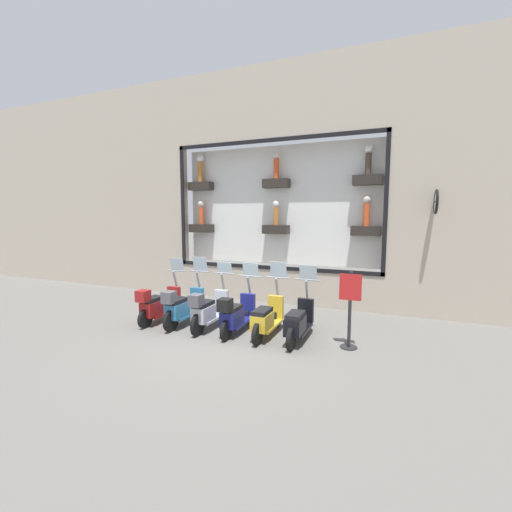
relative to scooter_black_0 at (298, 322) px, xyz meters
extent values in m
plane|color=#66635E|center=(-0.44, 1.68, -0.43)|extent=(120.00, 120.00, 0.00)
cube|color=#ADA08E|center=(3.16, 12.35, 3.25)|extent=(0.40, 14.64, 7.35)
cube|color=#ADA08E|center=(3.16, 1.68, 0.11)|extent=(0.40, 6.72, 1.08)
cube|color=#ADA08E|center=(3.16, 1.68, 5.81)|extent=(0.40, 6.72, 2.23)
cube|color=black|center=(2.95, 1.68, 4.64)|extent=(0.04, 6.72, 0.12)
cube|color=black|center=(2.95, 1.68, 0.71)|extent=(0.04, 6.72, 0.12)
cube|color=black|center=(2.95, -1.62, 2.67)|extent=(0.04, 0.12, 4.04)
cube|color=black|center=(2.95, 4.97, 2.67)|extent=(0.04, 0.12, 4.04)
cube|color=silver|center=(3.51, 1.68, 2.67)|extent=(0.04, 6.48, 3.80)
cube|color=#28231E|center=(3.29, -1.09, 3.37)|extent=(0.36, 0.84, 0.28)
cylinder|color=#47382D|center=(3.29, -1.09, 3.82)|extent=(0.17, 0.17, 0.62)
sphere|color=white|center=(3.29, -1.09, 4.23)|extent=(0.22, 0.22, 0.22)
cube|color=#28231E|center=(3.29, 1.68, 3.37)|extent=(0.36, 0.84, 0.28)
cylinder|color=#CC4C23|center=(3.29, 1.68, 3.82)|extent=(0.17, 0.17, 0.62)
sphere|color=beige|center=(3.29, 1.68, 4.24)|extent=(0.22, 0.22, 0.22)
cube|color=#28231E|center=(3.29, 4.45, 3.37)|extent=(0.36, 0.84, 0.28)
cylinder|color=#B26B2D|center=(3.29, 4.45, 3.85)|extent=(0.19, 0.19, 0.68)
sphere|color=white|center=(3.29, 4.45, 4.31)|extent=(0.24, 0.24, 0.24)
cube|color=#28231E|center=(3.29, -1.09, 1.91)|extent=(0.36, 0.84, 0.28)
cylinder|color=#CC4C23|center=(3.29, -1.09, 2.38)|extent=(0.18, 0.18, 0.65)
sphere|color=beige|center=(3.29, -1.09, 2.82)|extent=(0.23, 0.23, 0.23)
cube|color=#28231E|center=(3.29, 1.68, 1.91)|extent=(0.36, 0.84, 0.28)
cylinder|color=#B26B2D|center=(3.29, 1.68, 2.34)|extent=(0.16, 0.16, 0.57)
sphere|color=white|center=(3.29, 1.68, 2.73)|extent=(0.21, 0.21, 0.21)
cube|color=#28231E|center=(3.29, 4.45, 1.91)|extent=(0.36, 0.84, 0.28)
cylinder|color=#CC4C23|center=(3.29, 4.45, 2.35)|extent=(0.17, 0.17, 0.60)
sphere|color=beige|center=(3.29, 4.45, 2.76)|extent=(0.22, 0.22, 0.22)
cylinder|color=black|center=(2.79, -2.81, 2.70)|extent=(0.35, 0.05, 0.05)
torus|color=black|center=(2.61, -2.81, 2.70)|extent=(0.63, 0.07, 0.63)
cylinder|color=white|center=(2.61, -2.81, 2.70)|extent=(0.52, 0.03, 0.52)
cylinder|color=black|center=(0.75, 0.00, -0.18)|extent=(0.49, 0.09, 0.49)
cylinder|color=black|center=(-0.56, 0.00, -0.18)|extent=(0.49, 0.09, 0.49)
cube|color=black|center=(0.10, 0.00, -0.19)|extent=(1.02, 0.38, 0.06)
cube|color=black|center=(-0.28, 0.00, 0.02)|extent=(0.61, 0.35, 0.36)
cube|color=black|center=(-0.28, 0.00, 0.25)|extent=(0.58, 0.31, 0.10)
cube|color=black|center=(0.64, 0.00, 0.12)|extent=(0.12, 0.37, 0.56)
cylinder|color=gray|center=(0.71, 0.00, 0.61)|extent=(0.20, 0.06, 0.45)
cylinder|color=gray|center=(0.78, 0.00, 0.82)|extent=(0.04, 0.60, 0.04)
cube|color=silver|center=(0.82, 0.00, 1.00)|extent=(0.09, 0.42, 0.35)
cylinder|color=black|center=(0.75, 0.75, -0.18)|extent=(0.49, 0.09, 0.49)
cylinder|color=black|center=(-0.56, 0.75, -0.18)|extent=(0.49, 0.09, 0.49)
cube|color=gold|center=(0.10, 0.75, -0.19)|extent=(1.02, 0.39, 0.06)
cube|color=gold|center=(-0.28, 0.75, 0.02)|extent=(0.61, 0.35, 0.36)
cube|color=black|center=(-0.28, 0.75, 0.25)|extent=(0.58, 0.31, 0.10)
cube|color=gold|center=(0.64, 0.75, 0.12)|extent=(0.12, 0.37, 0.56)
cylinder|color=gray|center=(0.71, 0.75, 0.61)|extent=(0.20, 0.06, 0.45)
cylinder|color=gray|center=(0.78, 0.75, 0.82)|extent=(0.04, 0.60, 0.04)
cube|color=silver|center=(0.82, 0.75, 1.02)|extent=(0.10, 0.42, 0.40)
cylinder|color=black|center=(0.76, 1.51, -0.19)|extent=(0.47, 0.09, 0.47)
cylinder|color=black|center=(-0.56, 1.51, -0.19)|extent=(0.47, 0.09, 0.47)
cube|color=navy|center=(0.10, 1.51, -0.21)|extent=(1.02, 0.39, 0.06)
cube|color=navy|center=(-0.28, 1.51, 0.00)|extent=(0.61, 0.35, 0.36)
cube|color=black|center=(-0.28, 1.51, 0.23)|extent=(0.58, 0.31, 0.10)
cube|color=navy|center=(0.64, 1.51, 0.10)|extent=(0.12, 0.37, 0.56)
cylinder|color=gray|center=(0.71, 1.51, 0.60)|extent=(0.20, 0.06, 0.45)
cylinder|color=gray|center=(0.78, 1.51, 0.81)|extent=(0.04, 0.61, 0.04)
cube|color=silver|center=(0.82, 1.51, 0.98)|extent=(0.09, 0.42, 0.34)
cube|color=black|center=(-0.61, 1.51, 0.39)|extent=(0.28, 0.28, 0.28)
cylinder|color=black|center=(0.74, 2.26, -0.16)|extent=(0.53, 0.09, 0.53)
cylinder|color=black|center=(-0.54, 2.26, -0.16)|extent=(0.53, 0.09, 0.53)
cube|color=#B7BCC6|center=(0.10, 2.26, -0.18)|extent=(1.02, 0.39, 0.06)
cube|color=#B7BCC6|center=(-0.28, 2.26, 0.03)|extent=(0.61, 0.35, 0.36)
cube|color=black|center=(-0.28, 2.26, 0.26)|extent=(0.58, 0.31, 0.10)
cube|color=#B7BCC6|center=(0.64, 2.26, 0.13)|extent=(0.12, 0.37, 0.56)
cylinder|color=gray|center=(0.71, 2.26, 0.63)|extent=(0.20, 0.06, 0.45)
cylinder|color=gray|center=(0.78, 2.26, 0.84)|extent=(0.04, 0.60, 0.04)
cube|color=silver|center=(0.82, 2.26, 0.99)|extent=(0.08, 0.42, 0.29)
cube|color=#4C4C51|center=(-0.59, 2.26, 0.42)|extent=(0.28, 0.28, 0.28)
cylinder|color=black|center=(0.73, 3.01, -0.16)|extent=(0.54, 0.09, 0.54)
cylinder|color=black|center=(-0.54, 3.01, -0.16)|extent=(0.54, 0.09, 0.54)
cube|color=teal|center=(0.10, 3.01, -0.17)|extent=(1.02, 0.38, 0.06)
cube|color=teal|center=(-0.28, 3.01, 0.04)|extent=(0.61, 0.35, 0.36)
cube|color=black|center=(-0.28, 3.01, 0.27)|extent=(0.58, 0.31, 0.10)
cube|color=teal|center=(0.64, 3.01, 0.14)|extent=(0.12, 0.37, 0.56)
cylinder|color=gray|center=(0.71, 3.01, 0.63)|extent=(0.20, 0.06, 0.45)
cylinder|color=gray|center=(0.78, 3.01, 0.84)|extent=(0.04, 0.60, 0.04)
cube|color=silver|center=(0.82, 3.01, 1.04)|extent=(0.10, 0.42, 0.39)
cube|color=#4C4C51|center=(-0.59, 3.01, 0.43)|extent=(0.28, 0.28, 0.28)
cylinder|color=black|center=(0.76, 3.77, -0.19)|extent=(0.47, 0.09, 0.47)
cylinder|color=black|center=(-0.56, 3.77, -0.19)|extent=(0.47, 0.09, 0.47)
cube|color=maroon|center=(0.10, 3.77, -0.21)|extent=(1.02, 0.38, 0.06)
cube|color=maroon|center=(-0.28, 3.77, 0.00)|extent=(0.61, 0.35, 0.36)
cube|color=black|center=(-0.28, 3.77, 0.23)|extent=(0.58, 0.31, 0.10)
cube|color=maroon|center=(0.64, 3.77, 0.10)|extent=(0.12, 0.37, 0.56)
cylinder|color=gray|center=(0.71, 3.77, 0.60)|extent=(0.20, 0.06, 0.45)
cylinder|color=gray|center=(0.78, 3.77, 0.81)|extent=(0.04, 0.61, 0.04)
cube|color=silver|center=(0.82, 3.77, 0.99)|extent=(0.09, 0.42, 0.36)
cube|color=maroon|center=(-0.61, 3.77, 0.39)|extent=(0.28, 0.28, 0.28)
cylinder|color=#232326|center=(0.04, -1.09, -0.42)|extent=(0.36, 0.36, 0.02)
cylinder|color=#232326|center=(0.04, -1.09, 0.39)|extent=(0.07, 0.07, 1.64)
cube|color=red|center=(0.02, -1.09, 0.88)|extent=(0.03, 0.45, 0.55)
camera|label=1|loc=(-7.16, -1.92, 2.36)|focal=24.00mm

